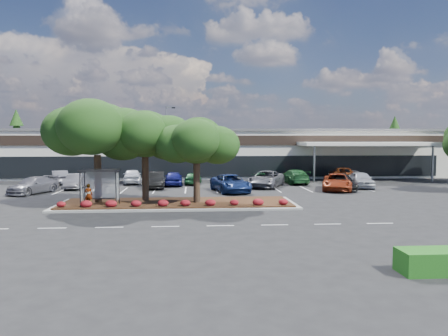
{
  "coord_description": "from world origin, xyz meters",
  "views": [
    {
      "loc": [
        -0.81,
        -29.14,
        5.15
      ],
      "look_at": [
        1.82,
        7.2,
        2.6
      ],
      "focal_mm": 35.0,
      "sensor_mm": 36.0,
      "label": 1
    }
  ],
  "objects": [
    {
      "name": "landscape_island",
      "position": [
        -2.0,
        4.0,
        0.12
      ],
      "size": [
        18.0,
        6.0,
        0.26
      ],
      "color": "gray",
      "rests_on": "ground"
    },
    {
      "name": "island_tree_east",
      "position": [
        -0.5,
        3.7,
        3.51
      ],
      "size": [
        5.8,
        5.8,
        6.5
      ],
      "primitive_type": null,
      "color": "#143310",
      "rests_on": "landscape_island"
    },
    {
      "name": "conifer_north_west",
      "position": [
        -30.0,
        46.0,
        5.0
      ],
      "size": [
        4.4,
        4.4,
        10.0
      ],
      "primitive_type": "cone",
      "color": "#143310",
      "rests_on": "ground"
    },
    {
      "name": "conifer_north_east",
      "position": [
        34.0,
        44.0,
        4.5
      ],
      "size": [
        3.96,
        3.96,
        9.0
      ],
      "primitive_type": "cone",
      "color": "#143310",
      "rests_on": "ground"
    },
    {
      "name": "car_1",
      "position": [
        -12.56,
        15.58,
        0.75
      ],
      "size": [
        1.63,
        4.57,
        1.5
      ],
      "primitive_type": "imported",
      "rotation": [
        0.0,
        0.0,
        -0.01
      ],
      "color": "#5C5B62",
      "rests_on": "ground"
    },
    {
      "name": "ground",
      "position": [
        0.0,
        0.0,
        0.0
      ],
      "size": [
        160.0,
        160.0,
        0.0
      ],
      "primitive_type": "plane",
      "color": "black",
      "rests_on": "ground"
    },
    {
      "name": "car_7",
      "position": [
        13.86,
        12.65,
        0.76
      ],
      "size": [
        2.77,
        5.44,
        1.51
      ],
      "primitive_type": "imported",
      "rotation": [
        0.0,
        0.0,
        -0.13
      ],
      "color": "black",
      "rests_on": "ground"
    },
    {
      "name": "car_8",
      "position": [
        16.47,
        14.39,
        0.82
      ],
      "size": [
        2.47,
        5.0,
        1.64
      ],
      "primitive_type": "imported",
      "rotation": [
        0.0,
        0.0,
        -0.11
      ],
      "color": "#A1A4AC",
      "rests_on": "ground"
    },
    {
      "name": "car_0",
      "position": [
        -15.44,
        11.88,
        0.76
      ],
      "size": [
        4.09,
        5.66,
        1.52
      ],
      "primitive_type": "imported",
      "rotation": [
        0.0,
        0.0,
        -0.42
      ],
      "color": "slate",
      "rests_on": "ground"
    },
    {
      "name": "lane_markings",
      "position": [
        -0.14,
        10.42,
        0.01
      ],
      "size": [
        33.12,
        20.06,
        0.01
      ],
      "color": "silver",
      "rests_on": "ground"
    },
    {
      "name": "car_14",
      "position": [
        10.54,
        18.77,
        0.8
      ],
      "size": [
        2.65,
        5.66,
        1.6
      ],
      "primitive_type": "imported",
      "rotation": [
        0.0,
        0.0,
        3.22
      ],
      "color": "#205629",
      "rests_on": "ground"
    },
    {
      "name": "light_pole",
      "position": [
        -4.06,
        28.0,
        4.06
      ],
      "size": [
        1.43,
        0.5,
        9.21
      ],
      "rotation": [
        0.0,
        0.0,
        0.03
      ],
      "color": "gray",
      "rests_on": "ground"
    },
    {
      "name": "car_12",
      "position": [
        -2.86,
        17.83,
        0.78
      ],
      "size": [
        1.92,
        4.6,
        1.55
      ],
      "primitive_type": "imported",
      "rotation": [
        0.0,
        0.0,
        3.16
      ],
      "color": "navy",
      "rests_on": "ground"
    },
    {
      "name": "car_17",
      "position": [
        17.61,
        20.23,
        0.68
      ],
      "size": [
        2.56,
        5.03,
        1.36
      ],
      "primitive_type": "imported",
      "rotation": [
        0.0,
        0.0,
        3.08
      ],
      "color": "slate",
      "rests_on": "ground"
    },
    {
      "name": "car_9",
      "position": [
        -15.5,
        20.01,
        0.77
      ],
      "size": [
        3.19,
        4.94,
        1.54
      ],
      "primitive_type": "imported",
      "rotation": [
        0.0,
        0.0,
        3.51
      ],
      "color": "#54525A",
      "rests_on": "ground"
    },
    {
      "name": "car_10",
      "position": [
        -7.56,
        20.09,
        0.83
      ],
      "size": [
        2.51,
        5.07,
        1.66
      ],
      "primitive_type": "imported",
      "rotation": [
        0.0,
        0.0,
        3.26
      ],
      "color": "silver",
      "rests_on": "ground"
    },
    {
      "name": "car_3",
      "position": [
        -4.59,
        15.47,
        0.82
      ],
      "size": [
        2.04,
        5.05,
        1.63
      ],
      "primitive_type": "imported",
      "rotation": [
        0.0,
        0.0,
        0.06
      ],
      "color": "black",
      "rests_on": "ground"
    },
    {
      "name": "car_5",
      "position": [
        6.81,
        15.55,
        0.85
      ],
      "size": [
        5.04,
        6.71,
        1.69
      ],
      "primitive_type": "imported",
      "rotation": [
        0.0,
        0.0,
        -0.42
      ],
      "color": "#54545B",
      "rests_on": "ground"
    },
    {
      "name": "car_6",
      "position": [
        13.28,
        12.33,
        0.81
      ],
      "size": [
        4.43,
        6.4,
        1.62
      ],
      "primitive_type": "imported",
      "rotation": [
        0.0,
        0.0,
        -0.33
      ],
      "color": "maroon",
      "rests_on": "ground"
    },
    {
      "name": "car_11",
      "position": [
        -0.75,
        18.87,
        0.68
      ],
      "size": [
        2.09,
        4.14,
        1.35
      ],
      "primitive_type": "imported",
      "rotation": [
        0.0,
        0.0,
        3.01
      ],
      "color": "#1F562D",
      "rests_on": "ground"
    },
    {
      "name": "shrub_row",
      "position": [
        -2.0,
        1.9,
        0.51
      ],
      "size": [
        17.0,
        0.8,
        0.5
      ],
      "primitive_type": null,
      "color": "maroon",
      "rests_on": "landscape_island"
    },
    {
      "name": "car_4",
      "position": [
        2.78,
        11.76,
        0.83
      ],
      "size": [
        3.95,
        6.4,
        1.66
      ],
      "primitive_type": "imported",
      "rotation": [
        0.0,
        0.0,
        0.21
      ],
      "color": "navy",
      "rests_on": "ground"
    },
    {
      "name": "car_13",
      "position": [
        7.06,
        18.44,
        0.66
      ],
      "size": [
        3.53,
        4.92,
        1.32
      ],
      "primitive_type": "imported",
      "rotation": [
        0.0,
        0.0,
        2.73
      ],
      "color": "#164725",
      "rests_on": "ground"
    },
    {
      "name": "bus_shelter",
      "position": [
        -7.5,
        2.95,
        2.31
      ],
      "size": [
        2.75,
        1.55,
        2.59
      ],
      "color": "black",
      "rests_on": "landscape_island"
    },
    {
      "name": "person_waiting",
      "position": [
        -8.28,
        2.61,
        1.05
      ],
      "size": [
        0.64,
        0.49,
        1.58
      ],
      "primitive_type": "imported",
      "rotation": [
        0.0,
        0.0,
        2.94
      ],
      "color": "#594C47",
      "rests_on": "landscape_island"
    },
    {
      "name": "retail_store",
      "position": [
        0.06,
        33.91,
        3.15
      ],
      "size": [
        80.4,
        25.2,
        6.25
      ],
      "color": "silver",
      "rests_on": "ground"
    },
    {
      "name": "island_tree_mid",
      "position": [
        -4.5,
        5.2,
        3.92
      ],
      "size": [
        6.6,
        6.6,
        7.32
      ],
      "primitive_type": null,
      "color": "#143310",
      "rests_on": "landscape_island"
    },
    {
      "name": "island_tree_west",
      "position": [
        -8.0,
        4.5,
        4.21
      ],
      "size": [
        7.2,
        7.2,
        7.89
      ],
      "primitive_type": null,
      "color": "#143310",
      "rests_on": "landscape_island"
    },
    {
      "name": "car_16",
      "position": [
        16.72,
        20.64,
        0.83
      ],
      "size": [
        3.94,
        6.44,
        1.67
      ],
      "primitive_type": "imported",
      "rotation": [
        0.0,
        0.0,
        2.93
      ],
      "color": "maroon",
      "rests_on": "ground"
    }
  ]
}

